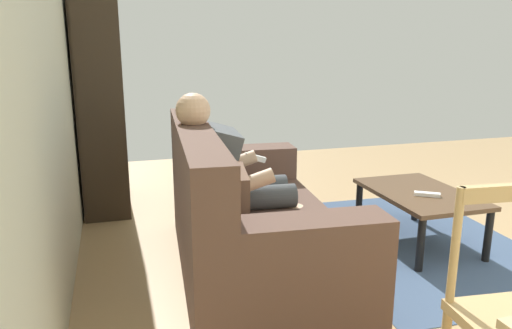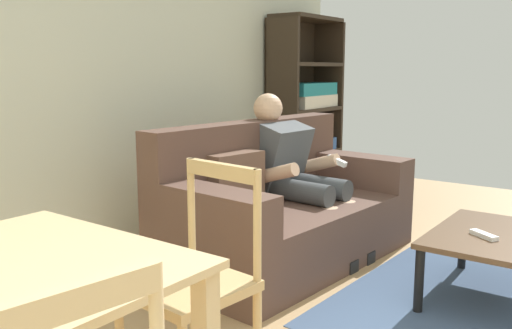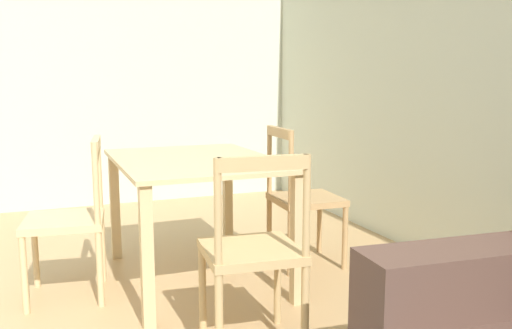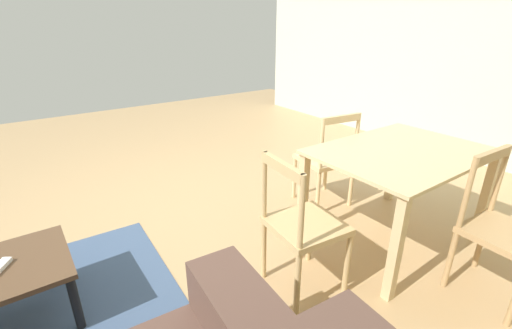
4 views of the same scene
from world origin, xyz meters
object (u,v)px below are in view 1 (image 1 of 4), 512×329
Objects in this scene: coffee_table at (420,198)px; bookshelf at (100,116)px; couch at (244,224)px; person_lounging at (234,178)px; tv_remote at (427,194)px.

bookshelf reaches higher than coffee_table.
bookshelf is at bearing 54.71° from coffee_table.
person_lounging reaches higher than couch.
person_lounging is 1.68m from bookshelf.
bookshelf is at bearing 26.68° from couch.
tv_remote reaches higher than coffee_table.
coffee_table is at bearing -84.44° from couch.
couch is 1.90m from bookshelf.
bookshelf is (1.64, 0.83, 0.46)m from couch.
coffee_table is at bearing -125.29° from bookshelf.
coffee_table is at bearing -155.71° from tv_remote.
person_lounging reaches higher than coffee_table.
person_lounging is 1.36m from coffee_table.
coffee_table is 5.19× the size of tv_remote.
couch is 1.69× the size of person_lounging.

